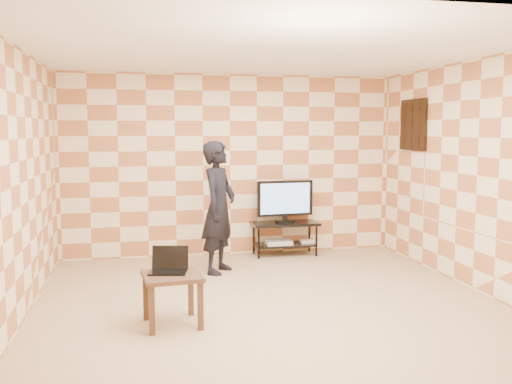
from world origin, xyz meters
TOP-DOWN VIEW (x-y plane):
  - floor at (0.00, 0.00)m, footprint 5.00×5.00m
  - wall_back at (0.00, 2.50)m, footprint 5.00×0.02m
  - wall_front at (0.00, -2.50)m, footprint 5.00×0.02m
  - wall_left at (-2.50, 0.00)m, footprint 0.02×5.00m
  - wall_right at (2.50, 0.00)m, footprint 0.02×5.00m
  - ceiling at (0.00, 0.00)m, footprint 5.00×5.00m
  - wall_art at (2.47, 1.55)m, footprint 0.04×0.72m
  - tv_stand at (0.79, 2.25)m, footprint 1.00×0.45m
  - tv at (0.78, 2.24)m, footprint 0.87×0.19m
  - dvd_player at (0.68, 2.22)m, footprint 0.39×0.28m
  - game_console at (1.13, 2.25)m, footprint 0.20×0.15m
  - side_table at (-1.06, -0.53)m, footprint 0.60×0.60m
  - laptop at (-1.08, -0.43)m, footprint 0.41×0.35m
  - person at (-0.33, 1.41)m, footprint 0.68×0.76m

SIDE VIEW (x-z plane):
  - floor at x=0.00m, z-range 0.00..0.00m
  - game_console at x=1.13m, z-range 0.17..0.22m
  - dvd_player at x=0.68m, z-range 0.17..0.24m
  - tv_stand at x=0.79m, z-range 0.12..0.62m
  - side_table at x=-1.06m, z-range 0.16..0.66m
  - laptop at x=-1.08m, z-range 0.43..0.67m
  - tv at x=0.78m, z-range 0.53..1.16m
  - person at x=-0.33m, z-range 0.00..1.73m
  - wall_back at x=0.00m, z-range 0.00..2.70m
  - wall_front at x=0.00m, z-range 0.00..2.70m
  - wall_left at x=-2.50m, z-range 0.00..2.70m
  - wall_right at x=2.50m, z-range 0.00..2.70m
  - wall_art at x=2.47m, z-range 1.59..2.31m
  - ceiling at x=0.00m, z-range 2.69..2.71m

